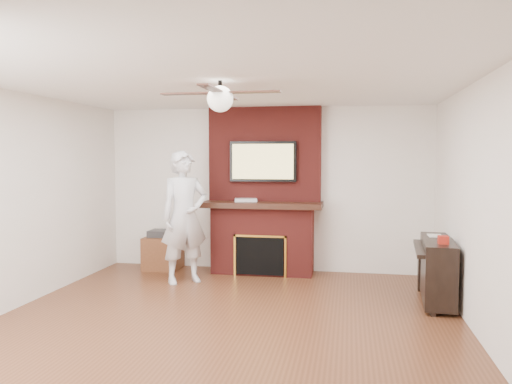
% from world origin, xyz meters
% --- Properties ---
extents(room_shell, '(5.36, 5.86, 2.86)m').
position_xyz_m(room_shell, '(0.00, 0.00, 1.25)').
color(room_shell, '#512A17').
rests_on(room_shell, ground).
extents(fireplace, '(1.78, 0.64, 2.50)m').
position_xyz_m(fireplace, '(0.00, 2.55, 1.00)').
color(fireplace, maroon).
rests_on(fireplace, ground).
extents(tv, '(1.00, 0.08, 0.60)m').
position_xyz_m(tv, '(0.00, 2.50, 1.68)').
color(tv, black).
rests_on(tv, fireplace).
extents(ceiling_fan, '(1.21, 1.21, 0.31)m').
position_xyz_m(ceiling_fan, '(-0.00, 0.00, 2.33)').
color(ceiling_fan, black).
rests_on(ceiling_fan, room_shell).
extents(person, '(0.81, 0.77, 1.83)m').
position_xyz_m(person, '(-0.97, 1.73, 0.92)').
color(person, silver).
rests_on(person, ground).
extents(side_table, '(0.53, 0.53, 0.61)m').
position_xyz_m(side_table, '(-1.58, 2.48, 0.28)').
color(side_table, brown).
rests_on(side_table, ground).
extents(piano, '(0.53, 1.20, 0.86)m').
position_xyz_m(piano, '(2.31, 1.34, 0.41)').
color(piano, black).
rests_on(piano, ground).
extents(cable_box, '(0.37, 0.26, 0.05)m').
position_xyz_m(cable_box, '(-0.25, 2.45, 1.10)').
color(cable_box, silver).
rests_on(cable_box, fireplace).
extents(candle_orange, '(0.07, 0.07, 0.12)m').
position_xyz_m(candle_orange, '(-0.06, 2.29, 0.06)').
color(candle_orange, orange).
rests_on(candle_orange, ground).
extents(candle_green, '(0.07, 0.07, 0.08)m').
position_xyz_m(candle_green, '(0.05, 2.30, 0.04)').
color(candle_green, '#4C8535').
rests_on(candle_green, ground).
extents(candle_cream, '(0.08, 0.08, 0.10)m').
position_xyz_m(candle_cream, '(0.07, 2.38, 0.05)').
color(candle_cream, '#F5E2C3').
rests_on(candle_cream, ground).
extents(candle_blue, '(0.06, 0.06, 0.07)m').
position_xyz_m(candle_blue, '(0.25, 2.35, 0.04)').
color(candle_blue, '#2D6489').
rests_on(candle_blue, ground).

